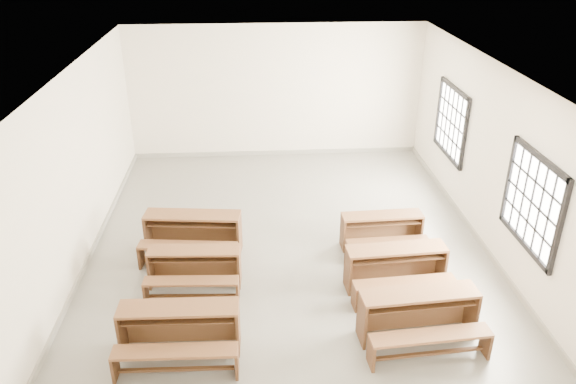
{
  "coord_description": "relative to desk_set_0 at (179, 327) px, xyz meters",
  "views": [
    {
      "loc": [
        -0.6,
        -8.83,
        5.31
      ],
      "look_at": [
        0.0,
        0.0,
        1.0
      ],
      "focal_mm": 35.0,
      "sensor_mm": 36.0,
      "label": 1
    }
  ],
  "objects": [
    {
      "name": "desk_set_4",
      "position": [
        3.25,
        1.28,
        -0.01
      ],
      "size": [
        1.62,
        0.92,
        0.71
      ],
      "rotation": [
        0.0,
        0.0,
        0.07
      ],
      "color": "brown",
      "rests_on": "ground"
    },
    {
      "name": "desk_set_3",
      "position": [
        3.27,
        0.07,
        0.01
      ],
      "size": [
        1.69,
        0.97,
        0.73
      ],
      "rotation": [
        0.0,
        0.0,
        0.08
      ],
      "color": "brown",
      "rests_on": "ground"
    },
    {
      "name": "room",
      "position": [
        1.74,
        2.83,
        1.72
      ],
      "size": [
        8.5,
        8.5,
        3.2
      ],
      "color": "slate",
      "rests_on": "ground"
    },
    {
      "name": "desk_set_1",
      "position": [
        0.07,
        1.54,
        -0.04
      ],
      "size": [
        1.49,
        0.83,
        0.65
      ],
      "rotation": [
        0.0,
        0.0,
        -0.05
      ],
      "color": "brown",
      "rests_on": "ground"
    },
    {
      "name": "desk_set_0",
      "position": [
        0.0,
        0.0,
        0.0
      ],
      "size": [
        1.62,
        0.87,
        0.72
      ],
      "rotation": [
        0.0,
        0.0,
        -0.03
      ],
      "color": "brown",
      "rests_on": "ground"
    },
    {
      "name": "desk_set_5",
      "position": [
        3.3,
        2.5,
        -0.04
      ],
      "size": [
        1.46,
        0.8,
        0.64
      ],
      "rotation": [
        0.0,
        0.0,
        0.04
      ],
      "color": "brown",
      "rests_on": "ground"
    },
    {
      "name": "desk_set_2",
      "position": [
        -0.04,
        2.55,
        0.02
      ],
      "size": [
        1.74,
        1.04,
        0.75
      ],
      "rotation": [
        0.0,
        0.0,
        -0.11
      ],
      "color": "brown",
      "rests_on": "ground"
    }
  ]
}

